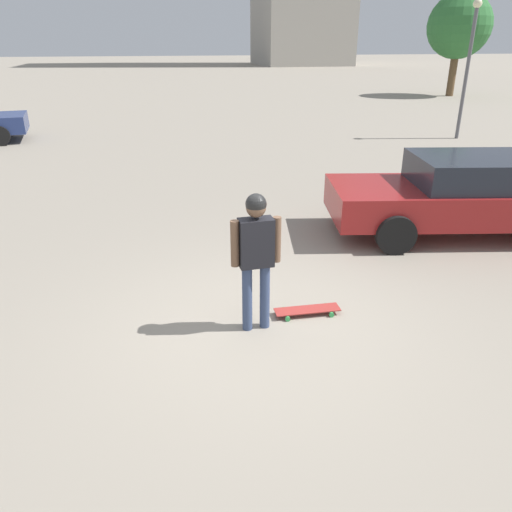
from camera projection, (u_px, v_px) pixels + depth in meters
The scene contains 6 objects.
ground_plane at pixel (256, 327), 6.05m from camera, with size 220.00×220.00×0.00m, color gray.
person at pixel (256, 247), 5.63m from camera, with size 0.23×0.59×1.68m.
skateboard at pixel (307, 310), 6.31m from camera, with size 0.29×0.84×0.07m.
car_parked_near at pixel (468, 194), 8.70m from camera, with size 2.62×4.96×1.39m.
tree_distant at pixel (459, 26), 29.23m from camera, with size 3.70×3.70×5.79m.
lamp_post at pixel (469, 57), 16.54m from camera, with size 0.28×0.28×4.40m.
Camera 1 is at (5.08, -1.12, 3.21)m, focal length 35.00 mm.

